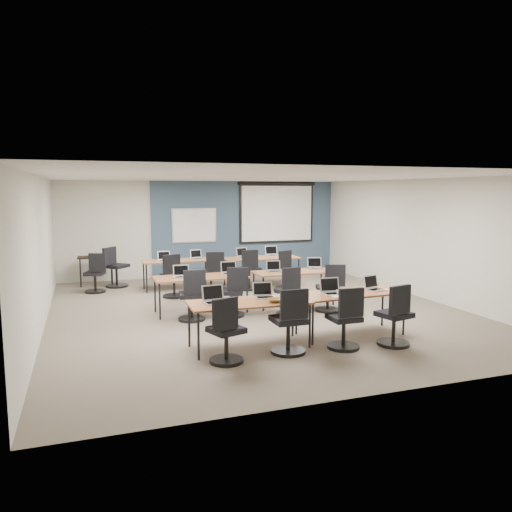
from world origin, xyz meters
name	(u,v)px	position (x,y,z in m)	size (l,w,h in m)	color
floor	(256,310)	(0.00, 0.00, 0.00)	(8.00, 9.00, 0.02)	#6B6354
ceiling	(256,177)	(0.00, 0.00, 2.70)	(8.00, 9.00, 0.02)	white
wall_back	(204,229)	(0.00, 4.50, 1.35)	(8.00, 0.04, 2.70)	beige
wall_front	(382,284)	(0.00, -4.50, 1.35)	(8.00, 0.04, 2.70)	beige
wall_left	(40,253)	(-4.00, 0.00, 1.35)	(0.04, 9.00, 2.70)	beige
wall_right	(422,238)	(4.00, 0.00, 1.35)	(0.04, 9.00, 2.70)	beige
blue_accent_panel	(246,228)	(1.25, 4.47, 1.35)	(5.50, 0.04, 2.70)	#3D5977
whiteboard	(194,226)	(-0.30, 4.43, 1.45)	(1.28, 0.03, 0.98)	silver
projector_screen	(277,209)	(2.20, 4.41, 1.89)	(2.40, 0.10, 1.82)	black
training_table_front_left	(249,304)	(-0.89, -2.26, 0.69)	(1.88, 0.78, 0.73)	olive
training_table_front_right	(350,295)	(0.94, -2.16, 0.69)	(1.82, 0.76, 0.73)	brown
training_table_mid_left	(201,279)	(-1.09, 0.21, 0.69)	(1.86, 0.77, 0.73)	#99582E
training_table_mid_right	(294,273)	(0.93, 0.20, 0.68)	(1.71, 0.71, 0.73)	#A66C45
training_table_back_left	(177,262)	(-1.10, 2.75, 0.68)	(1.70, 0.71, 0.73)	#926041
training_table_back_right	(261,259)	(1.03, 2.51, 0.69)	(1.91, 0.80, 0.73)	#A4783E
laptop_0	(214,298)	(-1.42, -2.16, 0.79)	(0.35, 0.29, 0.26)	#A7A8B3
mouse_0	(228,303)	(-1.25, -2.34, 0.74)	(0.06, 0.09, 0.03)	white
task_chair_0	(226,336)	(-1.43, -2.85, 0.40)	(0.51, 0.49, 0.97)	black
laptop_1	(264,294)	(-0.58, -2.08, 0.79)	(0.31, 0.27, 0.24)	silver
mouse_1	(290,299)	(-0.24, -2.33, 0.74)	(0.06, 0.09, 0.03)	white
task_chair_1	(290,327)	(-0.42, -2.76, 0.42)	(0.53, 0.53, 1.01)	black
laptop_2	(332,290)	(0.59, -2.17, 0.79)	(0.34, 0.29, 0.26)	#AEAEAE
mouse_2	(341,294)	(0.68, -2.30, 0.74)	(0.06, 0.10, 0.03)	white
task_chair_2	(346,324)	(0.47, -2.84, 0.41)	(0.50, 0.50, 0.98)	black
laptop_3	(373,286)	(1.42, -2.10, 0.79)	(0.32, 0.27, 0.24)	#A3A2AA
mouse_3	(386,290)	(1.60, -2.22, 0.74)	(0.06, 0.09, 0.03)	white
task_chair_3	(395,320)	(1.29, -2.95, 0.41)	(0.52, 0.52, 1.00)	black
laptop_4	(182,274)	(-1.46, 0.23, 0.79)	(0.31, 0.27, 0.24)	#B7B7B8
mouse_4	(194,278)	(-1.26, 0.05, 0.74)	(0.06, 0.10, 0.03)	white
task_chair_4	(192,300)	(-1.39, -0.40, 0.41)	(0.51, 0.51, 0.99)	black
laptop_5	(230,271)	(-0.45, 0.32, 0.79)	(0.33, 0.28, 0.25)	#B2B3BB
mouse_5	(235,275)	(-0.40, 0.08, 0.74)	(0.06, 0.09, 0.03)	white
task_chair_5	(233,296)	(-0.58, -0.35, 0.41)	(0.53, 0.50, 0.99)	black
laptop_6	(275,269)	(0.52, 0.28, 0.79)	(0.30, 0.25, 0.23)	silver
mouse_6	(289,271)	(0.80, 0.16, 0.74)	(0.05, 0.09, 0.03)	white
task_chair_6	(289,296)	(0.47, -0.63, 0.40)	(0.49, 0.49, 0.97)	black
laptop_7	(316,266)	(1.53, 0.37, 0.79)	(0.31, 0.27, 0.24)	#AEAEB2
mouse_7	(329,270)	(1.69, 0.07, 0.74)	(0.06, 0.10, 0.04)	white
task_chair_7	(330,292)	(1.38, -0.58, 0.40)	(0.51, 0.49, 0.98)	black
laptop_8	(164,258)	(-1.43, 2.68, 0.79)	(0.30, 0.26, 0.23)	#B3B3B9
mouse_8	(175,261)	(-1.19, 2.54, 0.74)	(0.06, 0.10, 0.03)	white
task_chair_8	(174,279)	(-1.37, 1.79, 0.42)	(0.56, 0.53, 1.01)	black
laptop_9	(197,257)	(-0.61, 2.76, 0.79)	(0.30, 0.26, 0.23)	#A7A7AF
mouse_9	(211,259)	(-0.31, 2.48, 0.74)	(0.05, 0.09, 0.03)	white
task_chair_9	(212,276)	(-0.42, 1.96, 0.42)	(0.53, 0.53, 1.01)	black
laptop_10	(243,255)	(0.58, 2.69, 0.79)	(0.32, 0.27, 0.24)	silver
mouse_10	(249,257)	(0.71, 2.55, 0.74)	(0.06, 0.10, 0.03)	white
task_chair_10	(249,273)	(0.55, 2.06, 0.42)	(0.53, 0.53, 1.01)	black
laptop_11	(272,253)	(1.41, 2.74, 0.79)	(0.34, 0.29, 0.26)	#BAB9C8
mouse_11	(285,256)	(1.66, 2.49, 0.74)	(0.06, 0.10, 0.03)	white
task_chair_11	(285,273)	(1.40, 1.82, 0.41)	(0.54, 0.51, 0.99)	black
blue_mousepad	(227,305)	(-1.29, -2.39, 0.73)	(0.26, 0.22, 0.01)	#1A1F98
snack_bowl	(275,300)	(-0.53, -2.43, 0.76)	(0.23, 0.23, 0.06)	brown
snack_plate	(337,297)	(0.55, -2.41, 0.74)	(0.17, 0.17, 0.01)	white
coffee_cup	(338,293)	(0.65, -2.28, 0.77)	(0.06, 0.06, 0.06)	white
utility_table	(96,260)	(-2.99, 3.96, 0.65)	(0.89, 0.50, 0.75)	black
spare_chair_a	(115,270)	(-2.55, 3.50, 0.43)	(0.67, 0.56, 1.04)	black
spare_chair_b	(96,276)	(-3.03, 2.93, 0.40)	(0.50, 0.48, 0.97)	black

